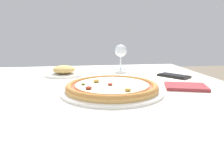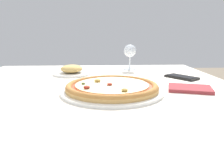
# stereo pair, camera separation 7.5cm
# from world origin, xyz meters

# --- Properties ---
(dining_table) EXTENTS (1.15, 1.13, 0.72)m
(dining_table) POSITION_xyz_m (0.00, 0.00, 0.64)
(dining_table) COLOR #997047
(dining_table) RESTS_ON ground_plane
(pizza_plate) EXTENTS (0.35, 0.35, 0.04)m
(pizza_plate) POSITION_xyz_m (0.07, -0.09, 0.74)
(pizza_plate) COLOR white
(pizza_plate) RESTS_ON dining_table
(wine_glass_far_left) EXTENTS (0.08, 0.08, 0.14)m
(wine_glass_far_left) POSITION_xyz_m (0.20, 0.40, 0.82)
(wine_glass_far_left) COLOR silver
(wine_glass_far_left) RESTS_ON dining_table
(cell_phone) EXTENTS (0.14, 0.16, 0.01)m
(cell_phone) POSITION_xyz_m (0.40, 0.14, 0.73)
(cell_phone) COLOR black
(cell_phone) RESTS_ON dining_table
(side_plate) EXTENTS (0.19, 0.19, 0.05)m
(side_plate) POSITION_xyz_m (-0.11, 0.25, 0.74)
(side_plate) COLOR white
(side_plate) RESTS_ON dining_table
(napkin_folded) EXTENTS (0.18, 0.15, 0.01)m
(napkin_folded) POSITION_xyz_m (0.36, -0.08, 0.73)
(napkin_folded) COLOR #933338
(napkin_folded) RESTS_ON dining_table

